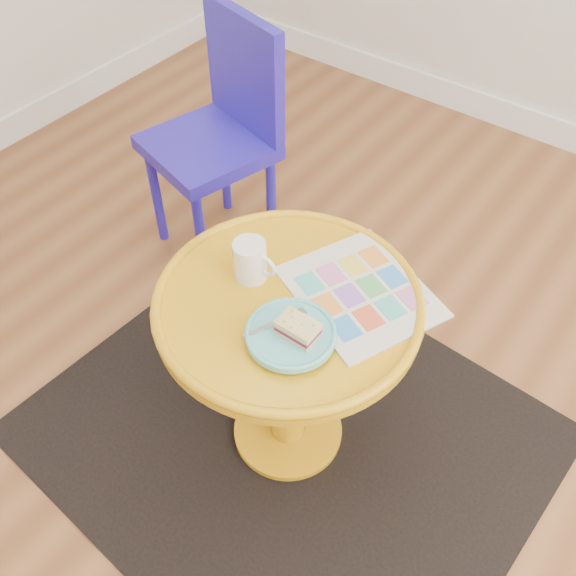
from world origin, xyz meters
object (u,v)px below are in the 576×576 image
Objects in this scene: side_table at (288,345)px; newspaper at (360,292)px; chair at (223,127)px; mug at (251,260)px; plate at (291,335)px.

newspaper is at bearing 45.38° from side_table.
side_table is 0.74× the size of chair.
side_table is 0.23m from newspaper.
newspaper is (0.11, 0.11, 0.16)m from side_table.
newspaper is 2.96× the size of mug.
side_table is 0.21m from plate.
side_table is 1.87× the size of newspaper.
chair is 7.52× the size of mug.
chair is 0.89m from newspaper.
chair is at bearing 139.67° from plate.
newspaper is at bearing -13.67° from chair.
plate is at bearing -78.40° from newspaper.
plate reaches higher than newspaper.
mug is at bearing 152.24° from plate.
mug is (-0.22, -0.10, 0.05)m from newspaper.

